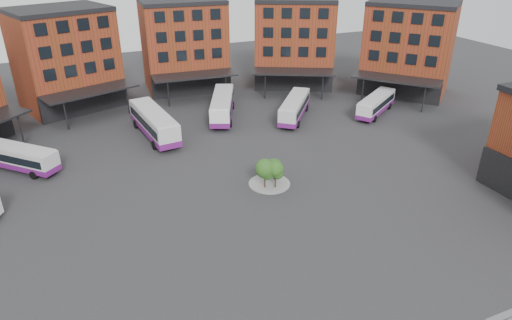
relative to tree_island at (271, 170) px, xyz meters
name	(u,v)px	position (x,y,z in m)	size (l,w,h in m)	color
ground	(308,254)	(-1.97, -11.63, -1.82)	(160.00, 160.00, 0.00)	#28282B
main_building	(148,65)	(-6.74, 26.62, 5.40)	(94.14, 42.48, 14.60)	maroon
tree_island	(271,170)	(0.00, 0.00, 0.00)	(4.40, 4.40, 3.33)	gray
bus_b	(17,157)	(-24.31, 14.55, -0.27)	(8.82, 8.87, 2.86)	silver
bus_c	(154,123)	(-8.32, 17.96, 0.07)	(4.16, 12.65, 3.50)	silver
bus_d	(222,105)	(2.12, 21.01, -0.04)	(7.09, 11.83, 3.30)	white
bus_e	(295,107)	(11.44, 16.58, -0.18)	(8.69, 9.95, 3.04)	silver
bus_f	(376,104)	(23.25, 13.49, -0.30)	(9.58, 7.42, 2.81)	white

